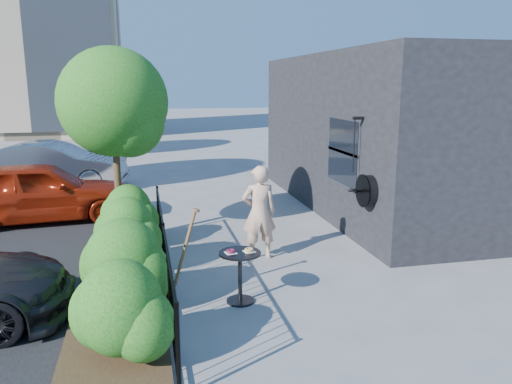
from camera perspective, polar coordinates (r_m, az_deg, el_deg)
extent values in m
plane|color=gray|center=(8.59, -0.07, -10.03)|extent=(120.00, 120.00, 0.00)
cube|color=black|center=(14.29, 17.85, 6.64)|extent=(6.00, 9.00, 4.00)
cube|color=black|center=(11.11, 9.90, 4.54)|extent=(0.04, 1.60, 1.40)
cube|color=black|center=(11.11, 9.93, 4.54)|extent=(0.05, 1.70, 0.06)
cylinder|color=black|center=(9.81, 12.65, 0.16)|extent=(0.18, 0.60, 0.60)
cylinder|color=black|center=(9.77, 12.12, 0.13)|extent=(0.03, 0.64, 0.64)
cube|color=black|center=(10.07, 11.69, 8.27)|extent=(0.25, 0.06, 0.06)
cylinder|color=black|center=(10.09, 11.14, 5.16)|extent=(0.02, 0.02, 1.05)
cylinder|color=black|center=(5.48, -8.89, -17.56)|extent=(0.05, 0.05, 1.10)
cylinder|color=black|center=(8.21, -10.41, -7.20)|extent=(0.05, 0.05, 1.10)
cylinder|color=black|center=(11.09, -11.13, -2.10)|extent=(0.05, 0.05, 1.10)
cube|color=black|center=(8.06, -10.55, -3.78)|extent=(0.03, 6.00, 0.03)
cube|color=black|center=(8.37, -10.29, -10.10)|extent=(0.03, 6.00, 0.03)
cylinder|color=black|center=(5.56, -8.97, -17.06)|extent=(0.02, 0.02, 1.04)
cylinder|color=black|center=(5.74, -9.11, -16.09)|extent=(0.02, 0.02, 1.04)
cylinder|color=black|center=(5.91, -9.25, -15.18)|extent=(0.02, 0.02, 1.04)
cylinder|color=black|center=(6.09, -9.38, -14.32)|extent=(0.02, 0.02, 1.04)
cylinder|color=black|center=(6.27, -9.50, -13.51)|extent=(0.02, 0.02, 1.04)
cylinder|color=black|center=(6.45, -9.61, -12.75)|extent=(0.02, 0.02, 1.04)
cylinder|color=black|center=(6.63, -9.72, -12.03)|extent=(0.02, 0.02, 1.04)
cylinder|color=black|center=(6.82, -9.82, -11.34)|extent=(0.02, 0.02, 1.04)
cylinder|color=black|center=(7.00, -9.91, -10.69)|extent=(0.02, 0.02, 1.04)
cylinder|color=black|center=(7.19, -10.00, -10.08)|extent=(0.02, 0.02, 1.04)
cylinder|color=black|center=(7.37, -10.08, -9.50)|extent=(0.02, 0.02, 1.04)
cylinder|color=black|center=(7.56, -10.16, -8.94)|extent=(0.02, 0.02, 1.04)
cylinder|color=black|center=(7.74, -10.24, -8.41)|extent=(0.02, 0.02, 1.04)
cylinder|color=black|center=(7.93, -10.31, -7.91)|extent=(0.02, 0.02, 1.04)
cylinder|color=black|center=(8.12, -10.38, -7.43)|extent=(0.02, 0.02, 1.04)
cylinder|color=black|center=(8.31, -10.44, -6.97)|extent=(0.02, 0.02, 1.04)
cylinder|color=black|center=(8.50, -10.51, -6.53)|extent=(0.02, 0.02, 1.04)
cylinder|color=black|center=(8.69, -10.57, -6.12)|extent=(0.02, 0.02, 1.04)
cylinder|color=black|center=(8.88, -10.62, -5.72)|extent=(0.02, 0.02, 1.04)
cylinder|color=black|center=(9.07, -10.68, -5.33)|extent=(0.02, 0.02, 1.04)
cylinder|color=black|center=(9.26, -10.73, -4.96)|extent=(0.02, 0.02, 1.04)
cylinder|color=black|center=(9.45, -10.78, -4.61)|extent=(0.02, 0.02, 1.04)
cylinder|color=black|center=(9.64, -10.83, -4.27)|extent=(0.02, 0.02, 1.04)
cylinder|color=black|center=(9.83, -10.87, -3.94)|extent=(0.02, 0.02, 1.04)
cylinder|color=black|center=(10.03, -10.92, -3.63)|extent=(0.02, 0.02, 1.04)
cylinder|color=black|center=(10.22, -10.96, -3.33)|extent=(0.02, 0.02, 1.04)
cylinder|color=black|center=(10.41, -11.00, -3.04)|extent=(0.02, 0.02, 1.04)
cylinder|color=black|center=(10.61, -11.04, -2.76)|extent=(0.02, 0.02, 1.04)
cylinder|color=black|center=(10.80, -11.08, -2.49)|extent=(0.02, 0.02, 1.04)
cylinder|color=black|center=(10.99, -11.11, -2.23)|extent=(0.02, 0.02, 1.04)
cube|color=#382616|center=(8.40, -15.13, -10.70)|extent=(1.30, 6.00, 0.08)
ellipsoid|color=#125218|center=(6.12, -15.25, -12.91)|extent=(1.10, 1.10, 1.24)
ellipsoid|color=#125218|center=(7.60, -14.81, -7.83)|extent=(1.10, 1.10, 1.24)
ellipsoid|color=#125218|center=(9.03, -14.53, -4.60)|extent=(1.10, 1.10, 1.24)
ellipsoid|color=#125218|center=(10.38, -14.35, -2.40)|extent=(1.10, 1.10, 1.24)
cylinder|color=#3F2B19|center=(10.76, -15.49, 0.79)|extent=(0.14, 0.14, 2.40)
sphere|color=#125218|center=(10.57, -16.01, 9.54)|extent=(2.20, 2.20, 2.20)
sphere|color=#125218|center=(10.38, -14.29, 7.76)|extent=(1.43, 1.43, 1.43)
cylinder|color=black|center=(7.51, -1.85, -7.00)|extent=(0.63, 0.63, 0.03)
cylinder|color=black|center=(7.65, -1.83, -9.76)|extent=(0.06, 0.06, 0.76)
cylinder|color=black|center=(7.80, -1.81, -12.32)|extent=(0.42, 0.42, 0.03)
cube|color=white|center=(7.48, -2.89, -6.95)|extent=(0.19, 0.19, 0.01)
cube|color=white|center=(7.53, -0.78, -6.80)|extent=(0.19, 0.19, 0.01)
torus|color=#460B1C|center=(7.47, -2.90, -6.76)|extent=(0.14, 0.14, 0.05)
torus|color=#B3884C|center=(7.52, -0.79, -6.61)|extent=(0.14, 0.14, 0.05)
imported|color=tan|center=(9.36, 0.36, -2.35)|extent=(0.66, 0.44, 1.79)
cylinder|color=brown|center=(7.68, -8.20, -6.67)|extent=(0.42, 0.05, 1.29)
cube|color=gray|center=(7.91, -9.46, -11.40)|extent=(0.10, 0.19, 0.27)
cylinder|color=brown|center=(7.52, -6.82, -2.07)|extent=(0.11, 0.11, 0.06)
imported|color=#A4240D|center=(13.01, -23.45, 0.06)|extent=(4.46, 2.14, 1.47)
imported|color=#A8A8AC|center=(17.05, -22.14, 2.86)|extent=(4.64, 2.15, 1.47)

